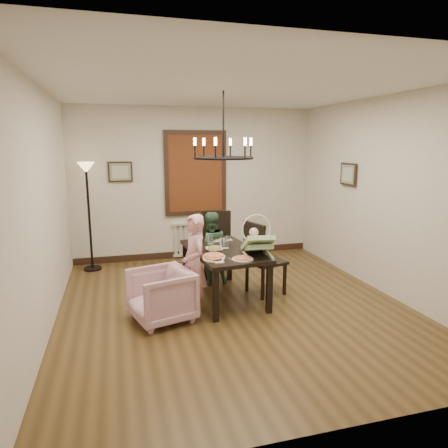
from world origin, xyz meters
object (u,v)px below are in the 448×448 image
chair_far (217,245)px  armchair (161,295)px  elderly_woman (194,273)px  seated_man (210,254)px  chair_right (266,257)px  drinking_glass (224,242)px  dining_table (223,255)px  baby_bouncer (257,242)px  floor_lamp (89,218)px

chair_far → armchair: 1.80m
elderly_woman → seated_man: (0.45, 1.00, -0.06)m
chair_right → armchair: bearing=92.8°
armchair → drinking_glass: bearing=106.8°
dining_table → baby_bouncer: (0.34, -0.42, 0.27)m
chair_right → floor_lamp: (-2.48, 1.83, 0.36)m
elderly_woman → baby_bouncer: 0.90m
chair_far → drinking_glass: chair_far is taller
chair_right → seated_man: bearing=32.3°
baby_bouncer → chair_right: bearing=63.8°
floor_lamp → chair_far: bearing=-24.9°
chair_right → armchair: chair_right is taller
armchair → seated_man: seated_man is taller
chair_far → baby_bouncer: size_ratio=1.88×
elderly_woman → chair_right: bearing=100.2°
chair_right → chair_far: bearing=12.6°
chair_right → floor_lamp: bearing=37.8°
dining_table → seated_man: (-0.04, 0.62, -0.15)m
dining_table → chair_far: 0.94m
chair_far → seated_man: size_ratio=1.14×
chair_right → armchair: (-1.56, -0.53, -0.22)m
baby_bouncer → drinking_glass: 0.62m
dining_table → drinking_glass: size_ratio=10.54×
floor_lamp → baby_bouncer: bearing=-46.1°
chair_right → drinking_glass: size_ratio=7.21×
seated_man → baby_bouncer: baby_bouncer is taller
chair_right → floor_lamp: size_ratio=0.60×
dining_table → floor_lamp: 2.63m
elderly_woman → floor_lamp: size_ratio=0.59×
chair_far → chair_right: (0.49, -0.91, 0.00)m
chair_right → elderly_woman: bearing=93.6°
chair_right → seated_man: chair_right is taller
armchair → seated_man: size_ratio=0.75×
armchair → baby_bouncer: baby_bouncer is taller
dining_table → elderly_woman: 0.62m
floor_lamp → chair_right: bearing=-36.5°
armchair → elderly_woman: 0.50m
chair_far → drinking_glass: 0.85m
dining_table → chair_right: 0.64m
drinking_glass → armchair: bearing=-147.2°
elderly_woman → dining_table: bearing=118.7°
armchair → drinking_glass: size_ratio=4.72×
dining_table → chair_right: bearing=-4.1°
baby_bouncer → floor_lamp: bearing=141.7°
floor_lamp → drinking_glass: bearing=-42.6°
chair_far → floor_lamp: bearing=166.7°
chair_far → seated_man: chair_far is taller
seated_man → baby_bouncer: size_ratio=1.64×
elderly_woman → armchair: bearing=-82.5°
chair_far → chair_right: bearing=-50.0°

